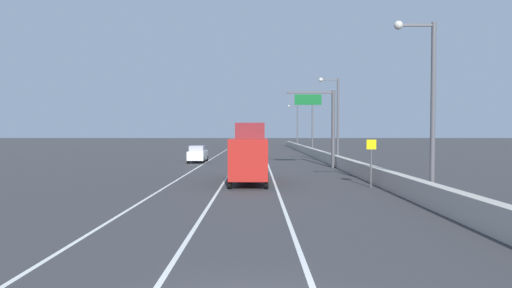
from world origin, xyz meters
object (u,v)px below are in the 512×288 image
object	(u,v)px
lamp_post_right_fourth	(296,123)
box_truck	(249,155)
car_black_0	(253,143)
lamp_post_right_third	(310,120)
lamp_post_right_second	(335,115)
car_green_1	(252,150)
car_blue_3	(238,143)
overhead_sign_gantry	(325,119)
speed_advisory_sign	(371,159)
car_white_2	(197,154)
lamp_post_right_near	(427,97)

from	to	relation	value
lamp_post_right_fourth	box_truck	distance (m)	59.83
car_black_0	lamp_post_right_third	bearing A→B (deg)	-68.64
lamp_post_right_second	car_green_1	bearing A→B (deg)	121.36
car_blue_3	box_truck	bearing A→B (deg)	-86.93
overhead_sign_gantry	speed_advisory_sign	bearing A→B (deg)	-88.26
car_green_1	car_white_2	bearing A→B (deg)	-120.60
car_black_0	car_green_1	xyz separation A→B (m)	(0.11, -31.38, 0.01)
speed_advisory_sign	lamp_post_right_third	xyz separation A→B (m)	(1.38, 39.68, 3.52)
lamp_post_right_third	box_truck	bearing A→B (deg)	-103.80
car_green_1	car_blue_3	distance (m)	37.25
lamp_post_right_near	lamp_post_right_second	world-z (taller)	same
lamp_post_right_near	car_blue_3	bearing A→B (deg)	99.79
overhead_sign_gantry	car_green_1	bearing A→B (deg)	112.81
lamp_post_right_third	box_truck	distance (m)	38.06
speed_advisory_sign	lamp_post_right_fourth	distance (m)	62.05
overhead_sign_gantry	car_blue_3	bearing A→B (deg)	101.21
lamp_post_right_third	car_white_2	world-z (taller)	lamp_post_right_third
lamp_post_right_second	car_blue_3	bearing A→B (deg)	103.39
lamp_post_right_near	car_black_0	bearing A→B (deg)	97.79
overhead_sign_gantry	box_truck	size ratio (longest dim) A/B	0.92
lamp_post_right_third	car_white_2	distance (m)	24.26
lamp_post_right_second	car_black_0	bearing A→B (deg)	100.92
car_black_0	car_white_2	xyz separation A→B (m)	(-6.05, -41.80, -0.03)
speed_advisory_sign	car_blue_3	distance (m)	69.69
car_blue_3	lamp_post_right_near	bearing A→B (deg)	-80.21
overhead_sign_gantry	lamp_post_right_second	size ratio (longest dim) A/B	0.82
lamp_post_right_fourth	car_black_0	size ratio (longest dim) A/B	2.24
lamp_post_right_second	car_blue_3	world-z (taller)	lamp_post_right_second
lamp_post_right_second	lamp_post_right_third	world-z (taller)	same
speed_advisory_sign	box_truck	bearing A→B (deg)	159.52
speed_advisory_sign	car_blue_3	xyz separation A→B (m)	(-11.19, 68.78, -0.76)
lamp_post_right_near	lamp_post_right_second	distance (m)	22.26
lamp_post_right_near	lamp_post_right_fourth	size ratio (longest dim) A/B	1.00
lamp_post_right_second	box_truck	distance (m)	17.30
car_blue_3	box_truck	xyz separation A→B (m)	(3.53, -65.92, 0.88)
lamp_post_right_near	lamp_post_right_third	world-z (taller)	same
lamp_post_right_second	car_white_2	distance (m)	15.96
car_black_0	car_white_2	size ratio (longest dim) A/B	0.92
lamp_post_right_fourth	car_green_1	distance (m)	31.80
speed_advisory_sign	lamp_post_right_third	world-z (taller)	lamp_post_right_third
overhead_sign_gantry	car_green_1	xyz separation A→B (m)	(-7.22, 17.18, -3.72)
lamp_post_right_near	car_white_2	size ratio (longest dim) A/B	2.06
overhead_sign_gantry	lamp_post_right_fourth	world-z (taller)	lamp_post_right_fourth
lamp_post_right_third	car_white_2	size ratio (longest dim) A/B	2.06
speed_advisory_sign	car_blue_3	size ratio (longest dim) A/B	0.63
lamp_post_right_fourth	car_black_0	distance (m)	10.04
overhead_sign_gantry	car_black_0	size ratio (longest dim) A/B	1.85
speed_advisory_sign	lamp_post_right_near	distance (m)	6.17
speed_advisory_sign	lamp_post_right_near	world-z (taller)	lamp_post_right_near
car_black_0	car_blue_3	distance (m)	6.64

